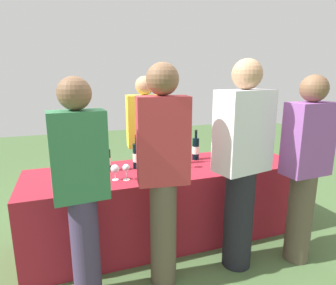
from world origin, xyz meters
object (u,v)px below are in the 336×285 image
Objects in this scene: server_pouring at (146,140)px; wine_glass_4 at (188,157)px; wine_glass_0 at (115,169)px; wine_bottle_0 at (107,160)px; guest_2 at (242,161)px; wine_bottle_4 at (215,147)px; guest_0 at (81,186)px; wine_bottle_5 at (247,146)px; wine_glass_2 at (147,167)px; ice_bucket at (234,151)px; wine_glass_1 at (126,168)px; wine_glass_3 at (172,162)px; guest_1 at (163,169)px; wine_bottle_1 at (137,156)px; wine_bottle_3 at (196,149)px; guest_3 at (305,165)px; wine_bottle_2 at (184,153)px.

wine_glass_4 is at bearing 111.94° from server_pouring.
wine_bottle_0 is at bearing 96.67° from wine_glass_0.
wine_glass_4 is at bearing 100.75° from guest_2.
wine_bottle_4 is 0.21× the size of guest_0.
wine_bottle_0 is 1.54m from wine_bottle_5.
server_pouring is (-0.21, 0.74, 0.03)m from wine_glass_4.
ice_bucket is (1.00, 0.22, 0.00)m from wine_glass_2.
server_pouring is at bearing 64.73° from wine_glass_1.
wine_glass_0 is 1.00× the size of wine_glass_3.
wine_bottle_0 is 0.80m from guest_1.
server_pouring is at bearing 106.01° from wine_glass_4.
wine_bottle_4 is 1.18m from wine_glass_0.
wine_bottle_1 is 0.66m from wine_bottle_3.
server_pouring is at bearing 46.88° from wine_bottle_0.
guest_3 is (0.96, -0.61, 0.05)m from wine_glass_3.
wine_bottle_5 is at bearing 14.49° from wine_glass_3.
wine_glass_0 is at bearing 161.62° from wine_glass_1.
guest_2 reaches higher than guest_1.
guest_1 is (-0.44, -0.55, 0.10)m from wine_glass_4.
wine_glass_2 is (0.30, -0.32, -0.00)m from wine_bottle_0.
wine_bottle_2 reaches higher than ice_bucket.
wine_bottle_4 is (0.88, 0.07, -0.00)m from wine_bottle_1.
guest_0 is at bearing 172.73° from guest_3.
wine_bottle_5 is 2.16× the size of wine_glass_3.
wine_bottle_2 is 0.85m from guest_1.
wine_bottle_4 is 0.38m from wine_bottle_5.
guest_3 is (1.39, -0.55, 0.05)m from wine_glass_1.
wine_bottle_4 is at bearing 65.39° from guest_2.
wine_glass_0 is 0.54m from guest_1.
wine_glass_1 is at bearing 70.67° from server_pouring.
wine_glass_1 is at bearing 122.11° from guest_1.
server_pouring is 1.51m from guest_0.
wine_glass_1 is (-1.04, -0.36, -0.02)m from wine_bottle_4.
guest_0 reaches higher than wine_glass_2.
ice_bucket is (0.36, -0.16, -0.01)m from wine_bottle_3.
wine_bottle_1 is at bearing 45.38° from wine_glass_0.
wine_bottle_1 is at bearing 139.29° from wine_glass_3.
wine_glass_2 reaches higher than wine_glass_0.
wine_bottle_0 is 2.22× the size of wine_glass_0.
wine_bottle_4 reaches higher than wine_bottle_2.
wine_bottle_5 is (0.77, 0.03, -0.00)m from wine_bottle_2.
wine_glass_4 is 1.02m from guest_3.
wine_glass_0 is 0.53m from guest_0.
guest_1 reaches higher than wine_glass_4.
wine_bottle_3 is 0.75m from wine_glass_2.
guest_2 is at bearing -26.45° from wine_glass_0.
guest_3 is (0.54, -0.12, -0.05)m from guest_2.
wine_bottle_0 is 0.77m from wine_bottle_2.
wine_bottle_1 reaches higher than wine_bottle_3.
wine_bottle_3 is 0.20× the size of guest_3.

